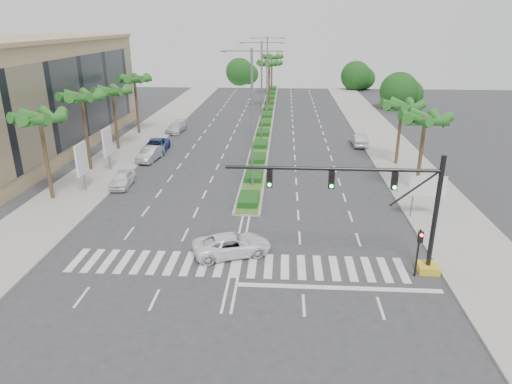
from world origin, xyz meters
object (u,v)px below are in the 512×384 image
at_px(car_crossing, 232,245).
at_px(car_parked_d, 176,127).
at_px(car_parked_b, 150,154).
at_px(car_parked_a, 122,179).
at_px(car_parked_c, 156,146).
at_px(car_right, 359,140).

bearing_deg(car_crossing, car_parked_d, -1.26).
relative_size(car_parked_b, car_parked_d, 0.96).
height_order(car_parked_a, car_parked_d, car_parked_a).
height_order(car_parked_c, car_crossing, car_parked_c).
xyz_separation_m(car_parked_a, car_parked_b, (0.20, 8.28, 0.04)).
xyz_separation_m(car_parked_d, car_crossing, (11.41, -33.92, 0.02)).
height_order(car_parked_b, car_crossing, car_parked_b).
distance_m(car_parked_a, car_parked_c, 11.64).
bearing_deg(car_parked_a, car_crossing, -50.35).
bearing_deg(car_right, car_parked_a, 34.05).
bearing_deg(car_parked_d, car_parked_b, -82.62).
xyz_separation_m(car_parked_b, car_parked_d, (-0.27, 13.41, -0.06)).
bearing_deg(car_parked_c, car_crossing, -67.02).
distance_m(car_parked_d, car_crossing, 35.79).
relative_size(car_parked_c, car_right, 1.19).
relative_size(car_crossing, car_right, 1.12).
relative_size(car_parked_d, car_crossing, 0.93).
height_order(car_crossing, car_right, car_right).
height_order(car_parked_d, car_right, car_right).
relative_size(car_parked_b, car_parked_c, 0.84).
relative_size(car_parked_c, car_crossing, 1.06).
bearing_deg(car_parked_c, car_right, 7.81).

